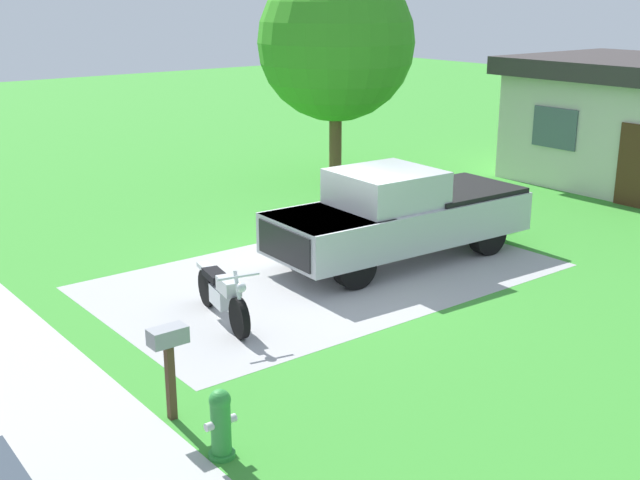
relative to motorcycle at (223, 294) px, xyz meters
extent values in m
plane|color=#3A9030|center=(-0.68, 2.74, -0.47)|extent=(80.00, 80.00, 0.00)
cube|color=#A2A2A2|center=(-0.68, 2.74, -0.47)|extent=(5.19, 8.72, 0.01)
cube|color=#AAAAA5|center=(-0.68, -3.26, -0.47)|extent=(36.00, 1.80, 0.01)
cylinder|color=black|center=(0.74, -0.15, -0.14)|extent=(0.67, 0.25, 0.66)
cylinder|color=black|center=(-0.78, 0.16, -0.14)|extent=(0.67, 0.25, 0.66)
cube|color=silver|center=(-0.04, 0.01, -0.05)|extent=(0.60, 0.37, 0.32)
cube|color=#B7BABF|center=(0.30, -0.06, 0.25)|extent=(0.56, 0.36, 0.24)
cube|color=black|center=(-0.33, 0.07, 0.23)|extent=(0.64, 0.39, 0.12)
cube|color=#B7BABF|center=(-0.78, 0.16, 0.23)|extent=(0.51, 0.29, 0.08)
cylinder|color=silver|center=(0.74, -0.15, 0.23)|extent=(0.34, 0.12, 0.77)
cylinder|color=silver|center=(0.74, -0.15, 0.55)|extent=(0.18, 0.69, 0.04)
sphere|color=silver|center=(0.86, -0.18, 0.41)|extent=(0.16, 0.16, 0.16)
cylinder|color=black|center=(0.14, 2.74, -0.05)|extent=(0.34, 0.85, 0.84)
cylinder|color=black|center=(-1.50, 2.82, -0.05)|extent=(0.34, 0.85, 0.84)
cylinder|color=black|center=(0.30, 6.24, -0.05)|extent=(0.34, 0.85, 0.84)
cylinder|color=black|center=(-1.34, 6.31, -0.05)|extent=(0.34, 0.85, 0.84)
cube|color=#B7BABF|center=(-0.60, 4.58, 0.33)|extent=(2.26, 5.69, 0.80)
cube|color=#B7BABF|center=(-0.68, 2.73, 0.63)|extent=(1.99, 1.99, 0.20)
cube|color=#B7BABF|center=(-0.61, 4.18, 1.08)|extent=(1.89, 1.98, 0.70)
cube|color=#3F4C56|center=(-0.65, 3.38, 0.98)|extent=(1.71, 0.24, 0.60)
cube|color=black|center=(-0.52, 6.13, 0.58)|extent=(2.01, 2.48, 0.50)
cube|color=black|center=(-0.72, 1.80, 0.33)|extent=(1.70, 0.18, 0.64)
cylinder|color=#2D8C38|center=(3.53, -2.19, -0.12)|extent=(0.24, 0.24, 0.70)
sphere|color=#2D8C38|center=(3.53, -2.19, 0.27)|extent=(0.26, 0.26, 0.26)
cylinder|color=silver|center=(3.53, -2.05, -0.02)|extent=(0.10, 0.12, 0.10)
cylinder|color=silver|center=(3.53, -2.33, -0.02)|extent=(0.10, 0.12, 0.10)
cylinder|color=#2D8C38|center=(3.53, -2.19, -0.44)|extent=(0.32, 0.32, 0.06)
cube|color=#4C3823|center=(2.36, -2.22, 0.08)|extent=(0.10, 0.10, 1.10)
cube|color=gray|center=(2.36, -2.22, 0.68)|extent=(0.26, 0.48, 0.22)
cylinder|color=brown|center=(-7.13, 8.20, 0.72)|extent=(0.36, 0.36, 2.38)
sphere|color=#369022|center=(-7.13, 8.20, 3.45)|extent=(4.40, 4.40, 4.40)
cube|color=#4C2D19|center=(-0.02, 12.19, 0.58)|extent=(1.00, 0.08, 2.10)
cube|color=#4C5966|center=(-2.54, 12.19, 1.23)|extent=(1.40, 0.06, 1.10)
camera|label=1|loc=(10.83, -6.44, 4.76)|focal=45.43mm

